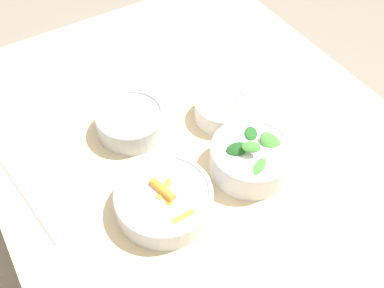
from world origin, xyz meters
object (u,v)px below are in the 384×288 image
(bowl_beans_hotdog, at_px, (131,122))
(bowl_cookies, at_px, (223,109))
(ruler, at_px, (30,192))
(bowl_greens, at_px, (251,157))
(bowl_carrots, at_px, (164,199))

(bowl_beans_hotdog, height_order, bowl_cookies, bowl_beans_hotdog)
(bowl_cookies, bearing_deg, bowl_beans_hotdog, 69.46)
(bowl_beans_hotdog, bearing_deg, bowl_cookies, -110.54)
(bowl_beans_hotdog, xyz_separation_m, ruler, (-0.04, 0.25, -0.02))
(bowl_greens, distance_m, bowl_cookies, 0.15)
(bowl_beans_hotdog, distance_m, ruler, 0.25)
(bowl_greens, xyz_separation_m, bowl_cookies, (0.15, -0.03, -0.01))
(bowl_greens, relative_size, bowl_cookies, 1.33)
(bowl_carrots, relative_size, bowl_beans_hotdog, 1.24)
(bowl_greens, relative_size, bowl_beans_hotdog, 1.10)
(bowl_cookies, bearing_deg, bowl_greens, 167.76)
(bowl_greens, height_order, bowl_cookies, bowl_greens)
(bowl_beans_hotdog, distance_m, bowl_cookies, 0.21)
(bowl_cookies, xyz_separation_m, ruler, (0.03, 0.44, -0.02))
(bowl_greens, bearing_deg, bowl_cookies, -12.24)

